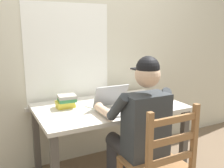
{
  "coord_description": "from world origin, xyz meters",
  "views": [
    {
      "loc": [
        -1.05,
        -2.11,
        1.46
      ],
      "look_at": [
        0.01,
        -0.05,
        0.95
      ],
      "focal_mm": 40.85,
      "sensor_mm": 36.0,
      "label": 1
    }
  ],
  "objects_px": {
    "wooden_chair": "(159,166)",
    "laptop": "(116,105)",
    "book_stack_main": "(66,101)",
    "computer_mouse": "(144,107)",
    "coffee_mug_dark": "(119,91)",
    "seated_person": "(138,125)",
    "coffee_mug_white": "(166,100)",
    "desk": "(109,114)"
  },
  "relations": [
    {
      "from": "wooden_chair",
      "to": "book_stack_main",
      "type": "xyz_separation_m",
      "value": [
        -0.41,
        0.88,
        0.32
      ]
    },
    {
      "from": "seated_person",
      "to": "laptop",
      "type": "height_order",
      "value": "seated_person"
    },
    {
      "from": "book_stack_main",
      "to": "laptop",
      "type": "bearing_deg",
      "value": -37.97
    },
    {
      "from": "computer_mouse",
      "to": "book_stack_main",
      "type": "height_order",
      "value": "book_stack_main"
    },
    {
      "from": "computer_mouse",
      "to": "coffee_mug_white",
      "type": "distance_m",
      "value": 0.27
    },
    {
      "from": "seated_person",
      "to": "computer_mouse",
      "type": "relative_size",
      "value": 12.64
    },
    {
      "from": "wooden_chair",
      "to": "laptop",
      "type": "relative_size",
      "value": 2.91
    },
    {
      "from": "coffee_mug_white",
      "to": "wooden_chair",
      "type": "bearing_deg",
      "value": -131.59
    },
    {
      "from": "desk",
      "to": "laptop",
      "type": "bearing_deg",
      "value": -96.2
    },
    {
      "from": "desk",
      "to": "wooden_chair",
      "type": "bearing_deg",
      "value": -88.41
    },
    {
      "from": "desk",
      "to": "computer_mouse",
      "type": "xyz_separation_m",
      "value": [
        0.25,
        -0.24,
        0.11
      ]
    },
    {
      "from": "desk",
      "to": "seated_person",
      "type": "xyz_separation_m",
      "value": [
        0.02,
        -0.49,
        0.06
      ]
    },
    {
      "from": "wooden_chair",
      "to": "book_stack_main",
      "type": "relative_size",
      "value": 5.11
    },
    {
      "from": "laptop",
      "to": "seated_person",
      "type": "bearing_deg",
      "value": -82.66
    },
    {
      "from": "coffee_mug_white",
      "to": "book_stack_main",
      "type": "bearing_deg",
      "value": 159.72
    },
    {
      "from": "computer_mouse",
      "to": "book_stack_main",
      "type": "distance_m",
      "value": 0.73
    },
    {
      "from": "wooden_chair",
      "to": "book_stack_main",
      "type": "height_order",
      "value": "wooden_chair"
    },
    {
      "from": "desk",
      "to": "wooden_chair",
      "type": "xyz_separation_m",
      "value": [
        0.02,
        -0.77,
        -0.17
      ]
    },
    {
      "from": "laptop",
      "to": "book_stack_main",
      "type": "bearing_deg",
      "value": 142.03
    },
    {
      "from": "seated_person",
      "to": "coffee_mug_white",
      "type": "xyz_separation_m",
      "value": [
        0.49,
        0.27,
        0.08
      ]
    },
    {
      "from": "coffee_mug_white",
      "to": "coffee_mug_dark",
      "type": "height_order",
      "value": "coffee_mug_white"
    },
    {
      "from": "computer_mouse",
      "to": "coffee_mug_white",
      "type": "height_order",
      "value": "coffee_mug_white"
    },
    {
      "from": "coffee_mug_dark",
      "to": "book_stack_main",
      "type": "xyz_separation_m",
      "value": [
        -0.67,
        -0.18,
        0.02
      ]
    },
    {
      "from": "laptop",
      "to": "computer_mouse",
      "type": "relative_size",
      "value": 3.3
    },
    {
      "from": "book_stack_main",
      "to": "coffee_mug_white",
      "type": "bearing_deg",
      "value": -20.28
    },
    {
      "from": "desk",
      "to": "wooden_chair",
      "type": "distance_m",
      "value": 0.79
    },
    {
      "from": "seated_person",
      "to": "computer_mouse",
      "type": "xyz_separation_m",
      "value": [
        0.23,
        0.25,
        0.05
      ]
    },
    {
      "from": "coffee_mug_dark",
      "to": "laptop",
      "type": "bearing_deg",
      "value": -122.18
    },
    {
      "from": "desk",
      "to": "coffee_mug_white",
      "type": "xyz_separation_m",
      "value": [
        0.51,
        -0.22,
        0.14
      ]
    },
    {
      "from": "computer_mouse",
      "to": "coffee_mug_dark",
      "type": "height_order",
      "value": "coffee_mug_dark"
    },
    {
      "from": "wooden_chair",
      "to": "computer_mouse",
      "type": "height_order",
      "value": "wooden_chair"
    },
    {
      "from": "coffee_mug_white",
      "to": "book_stack_main",
      "type": "relative_size",
      "value": 0.59
    },
    {
      "from": "coffee_mug_white",
      "to": "seated_person",
      "type": "bearing_deg",
      "value": -151.14
    },
    {
      "from": "laptop",
      "to": "desk",
      "type": "bearing_deg",
      "value": 83.8
    },
    {
      "from": "wooden_chair",
      "to": "laptop",
      "type": "bearing_deg",
      "value": 93.88
    },
    {
      "from": "seated_person",
      "to": "book_stack_main",
      "type": "xyz_separation_m",
      "value": [
        -0.41,
        0.6,
        0.1
      ]
    },
    {
      "from": "seated_person",
      "to": "laptop",
      "type": "xyz_separation_m",
      "value": [
        -0.04,
        0.31,
        0.08
      ]
    },
    {
      "from": "wooden_chair",
      "to": "coffee_mug_white",
      "type": "height_order",
      "value": "wooden_chair"
    },
    {
      "from": "computer_mouse",
      "to": "coffee_mug_dark",
      "type": "relative_size",
      "value": 0.85
    },
    {
      "from": "desk",
      "to": "book_stack_main",
      "type": "distance_m",
      "value": 0.43
    },
    {
      "from": "computer_mouse",
      "to": "coffee_mug_white",
      "type": "bearing_deg",
      "value": 3.94
    },
    {
      "from": "desk",
      "to": "coffee_mug_white",
      "type": "distance_m",
      "value": 0.57
    }
  ]
}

